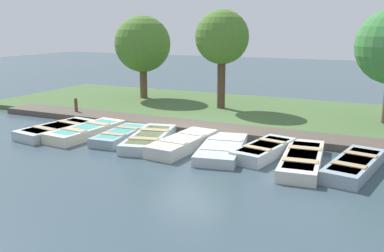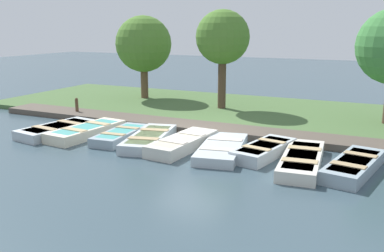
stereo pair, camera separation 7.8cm
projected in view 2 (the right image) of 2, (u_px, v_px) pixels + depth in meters
name	position (u px, v px, depth m)	size (l,w,h in m)	color
ground_plane	(192.00, 138.00, 15.45)	(80.00, 80.00, 0.00)	#384C56
shore_bank	(238.00, 111.00, 19.82)	(8.00, 24.00, 0.20)	#476638
dock_walkway	(204.00, 128.00, 16.40)	(1.43, 19.23, 0.24)	#51473D
rowboat_0	(57.00, 129.00, 15.93)	(3.13, 1.66, 0.37)	#B2BCC1
rowboat_1	(86.00, 131.00, 15.63)	(3.24, 1.41, 0.39)	beige
rowboat_2	(121.00, 135.00, 15.18)	(2.74, 1.18, 0.34)	#8C9EA8
rowboat_3	(149.00, 139.00, 14.66)	(3.38, 1.80, 0.36)	#B2BCC1
rowboat_4	(183.00, 143.00, 14.01)	(3.14, 1.27, 0.41)	beige
rowboat_5	(222.00, 149.00, 13.51)	(3.30, 1.81, 0.33)	#B2BCC1
rowboat_6	(264.00, 150.00, 13.23)	(2.80, 1.47, 0.40)	#B2BCC1
rowboat_7	(302.00, 160.00, 12.32)	(3.54, 1.37, 0.37)	beige
rowboat_8	(354.00, 166.00, 11.77)	(3.20, 1.52, 0.39)	#8C9EA8
mooring_post_near	(77.00, 107.00, 18.97)	(0.14, 0.14, 0.85)	brown
park_tree_far_left	(143.00, 44.00, 22.19)	(2.91, 2.91, 4.49)	brown
park_tree_left	(223.00, 38.00, 19.26)	(2.45, 2.45, 4.68)	#4C3828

